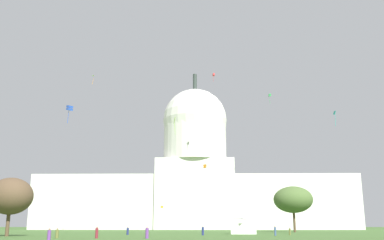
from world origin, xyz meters
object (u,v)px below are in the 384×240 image
(person_purple_lawn_far_left, at_px, (49,236))
(person_purple_front_left, at_px, (147,233))
(capitol_building, at_px, (195,179))
(tree_east_far, at_px, (293,200))
(person_denim_mid_center, at_px, (275,231))
(person_maroon_mid_right, at_px, (97,233))
(kite_blue_mid, at_px, (70,108))
(kite_lime_mid, at_px, (175,122))
(person_olive_front_center, at_px, (57,234))
(person_navy_front_right, at_px, (203,231))
(person_olive_lawn_far_right, at_px, (290,231))
(person_navy_edge_west, at_px, (128,231))
(kite_red_high, at_px, (214,75))
(kite_turquoise_mid, at_px, (335,114))
(kite_white_high, at_px, (94,77))
(kite_orange_low, at_px, (205,166))
(tree_west_far, at_px, (10,196))
(kite_green_high, at_px, (270,95))
(event_tent, at_px, (244,222))
(kite_gold_low, at_px, (162,207))

(person_purple_lawn_far_left, distance_m, person_purple_front_left, 17.68)
(capitol_building, xyz_separation_m, tree_east_far, (28.29, -69.14, -13.03))
(person_denim_mid_center, bearing_deg, person_purple_lawn_far_left, -60.49)
(person_purple_lawn_far_left, height_order, person_purple_front_left, person_purple_front_left)
(person_maroon_mid_right, relative_size, kite_blue_mid, 0.52)
(capitol_building, distance_m, person_purple_lawn_far_left, 143.08)
(kite_lime_mid, bearing_deg, person_olive_front_center, 3.04)
(person_navy_front_right, bearing_deg, person_purple_front_left, -140.27)
(person_olive_lawn_far_right, bearing_deg, person_navy_edge_west, 103.17)
(person_denim_mid_center, xyz_separation_m, kite_red_high, (-8.89, 70.69, 56.00))
(person_purple_lawn_far_left, xyz_separation_m, kite_blue_mid, (-6.12, 23.29, 21.38))
(kite_turquoise_mid, bearing_deg, person_navy_edge_west, -30.84)
(tree_east_far, height_order, person_purple_front_left, tree_east_far)
(person_olive_lawn_far_right, height_order, kite_white_high, kite_white_high)
(person_navy_front_right, height_order, kite_white_high, kite_white_high)
(tree_east_far, distance_m, kite_orange_low, 27.45)
(tree_west_far, distance_m, person_maroon_mid_right, 22.68)
(tree_west_far, height_order, kite_orange_low, kite_orange_low)
(kite_lime_mid, height_order, kite_green_high, kite_green_high)
(event_tent, height_order, kite_gold_low, kite_gold_low)
(kite_turquoise_mid, bearing_deg, kite_blue_mid, -21.66)
(event_tent, height_order, kite_white_high, kite_white_high)
(person_purple_lawn_far_left, xyz_separation_m, person_olive_front_center, (-4.19, 15.49, -0.06))
(kite_red_high, bearing_deg, kite_orange_low, 70.19)
(tree_east_far, relative_size, person_purple_lawn_far_left, 7.89)
(tree_east_far, distance_m, person_navy_edge_west, 52.67)
(person_purple_front_left, height_order, kite_lime_mid, kite_lime_mid)
(tree_west_far, relative_size, person_navy_front_right, 5.88)
(event_tent, xyz_separation_m, person_olive_front_center, (-30.58, -30.73, -1.93))
(person_navy_front_right, relative_size, kite_orange_low, 1.85)
(kite_lime_mid, bearing_deg, person_navy_front_right, 58.59)
(person_maroon_mid_right, height_order, person_olive_front_center, person_maroon_mid_right)
(kite_turquoise_mid, bearing_deg, tree_east_far, -107.51)
(person_purple_front_left, height_order, person_olive_front_center, person_purple_front_left)
(person_navy_front_right, relative_size, person_denim_mid_center, 0.99)
(event_tent, xyz_separation_m, kite_red_high, (-4.41, 57.18, 54.24))
(person_purple_front_left, height_order, kite_red_high, kite_red_high)
(person_olive_lawn_far_right, bearing_deg, person_olive_front_center, 134.13)
(person_olive_lawn_far_right, height_order, kite_lime_mid, kite_lime_mid)
(person_olive_lawn_far_right, bearing_deg, event_tent, 59.32)
(capitol_building, relative_size, kite_orange_low, 144.12)
(person_purple_lawn_far_left, bearing_deg, person_olive_front_center, 38.71)
(kite_lime_mid, relative_size, kite_blue_mid, 1.27)
(event_tent, height_order, person_purple_front_left, event_tent)
(kite_white_high, bearing_deg, person_maroon_mid_right, -152.09)
(person_navy_edge_west, bearing_deg, kite_turquoise_mid, -51.04)
(tree_east_far, relative_size, tree_west_far, 1.19)
(kite_white_high, bearing_deg, person_purple_lawn_far_left, -156.38)
(capitol_building, distance_m, tree_west_far, 119.12)
(person_navy_front_right, distance_m, person_olive_front_center, 29.58)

